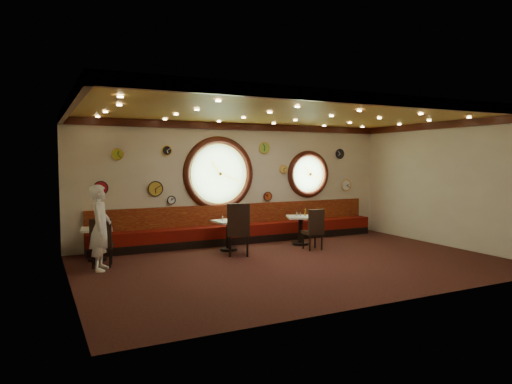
% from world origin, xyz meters
% --- Properties ---
extents(floor, '(9.00, 6.00, 0.00)m').
position_xyz_m(floor, '(0.00, 0.00, 0.00)').
color(floor, black).
rests_on(floor, ground).
extents(ceiling, '(9.00, 6.00, 0.02)m').
position_xyz_m(ceiling, '(0.00, 0.00, 3.20)').
color(ceiling, '#B17A32').
rests_on(ceiling, wall_back).
extents(wall_back, '(9.00, 0.02, 3.20)m').
position_xyz_m(wall_back, '(0.00, 3.00, 1.60)').
color(wall_back, beige).
rests_on(wall_back, floor).
extents(wall_front, '(9.00, 0.02, 3.20)m').
position_xyz_m(wall_front, '(0.00, -3.00, 1.60)').
color(wall_front, beige).
rests_on(wall_front, floor).
extents(wall_left, '(0.02, 6.00, 3.20)m').
position_xyz_m(wall_left, '(-4.50, 0.00, 1.60)').
color(wall_left, beige).
rests_on(wall_left, floor).
extents(wall_right, '(0.02, 6.00, 3.20)m').
position_xyz_m(wall_right, '(4.50, 0.00, 1.60)').
color(wall_right, beige).
rests_on(wall_right, floor).
extents(molding_back, '(9.00, 0.10, 0.18)m').
position_xyz_m(molding_back, '(0.00, 2.95, 3.11)').
color(molding_back, '#331009').
rests_on(molding_back, wall_back).
extents(molding_front, '(9.00, 0.10, 0.18)m').
position_xyz_m(molding_front, '(0.00, -2.95, 3.11)').
color(molding_front, '#331009').
rests_on(molding_front, wall_back).
extents(molding_left, '(0.10, 6.00, 0.18)m').
position_xyz_m(molding_left, '(-4.45, 0.00, 3.11)').
color(molding_left, '#331009').
rests_on(molding_left, wall_back).
extents(molding_right, '(0.10, 6.00, 0.18)m').
position_xyz_m(molding_right, '(4.45, 0.00, 3.11)').
color(molding_right, '#331009').
rests_on(molding_right, wall_back).
extents(banquette_base, '(8.00, 0.55, 0.20)m').
position_xyz_m(banquette_base, '(0.00, 2.72, 0.10)').
color(banquette_base, black).
rests_on(banquette_base, floor).
extents(banquette_seat, '(8.00, 0.55, 0.30)m').
position_xyz_m(banquette_seat, '(0.00, 2.72, 0.35)').
color(banquette_seat, '#580B07').
rests_on(banquette_seat, banquette_base).
extents(banquette_back, '(8.00, 0.10, 0.55)m').
position_xyz_m(banquette_back, '(0.00, 2.94, 0.75)').
color(banquette_back, '#5E070C').
rests_on(banquette_back, wall_back).
extents(porthole_left_glass, '(1.66, 0.02, 1.66)m').
position_xyz_m(porthole_left_glass, '(-0.60, 3.00, 1.85)').
color(porthole_left_glass, '#81BC71').
rests_on(porthole_left_glass, wall_back).
extents(porthole_left_frame, '(1.98, 0.18, 1.98)m').
position_xyz_m(porthole_left_frame, '(-0.60, 2.98, 1.85)').
color(porthole_left_frame, '#331009').
rests_on(porthole_left_frame, wall_back).
extents(porthole_left_ring, '(1.61, 0.03, 1.61)m').
position_xyz_m(porthole_left_ring, '(-0.60, 2.95, 1.85)').
color(porthole_left_ring, gold).
rests_on(porthole_left_ring, wall_back).
extents(porthole_right_glass, '(1.10, 0.02, 1.10)m').
position_xyz_m(porthole_right_glass, '(2.20, 3.00, 1.80)').
color(porthole_right_glass, '#81BC71').
rests_on(porthole_right_glass, wall_back).
extents(porthole_right_frame, '(1.38, 0.18, 1.38)m').
position_xyz_m(porthole_right_frame, '(2.20, 2.98, 1.80)').
color(porthole_right_frame, '#331009').
rests_on(porthole_right_frame, wall_back).
extents(porthole_right_ring, '(1.09, 0.03, 1.09)m').
position_xyz_m(porthole_right_ring, '(2.20, 2.95, 1.80)').
color(porthole_right_ring, gold).
rests_on(porthole_right_ring, wall_back).
extents(wall_clock_0, '(0.34, 0.03, 0.34)m').
position_xyz_m(wall_clock_0, '(3.55, 2.96, 1.45)').
color(wall_clock_0, white).
rests_on(wall_clock_0, wall_back).
extents(wall_clock_1, '(0.20, 0.03, 0.20)m').
position_xyz_m(wall_clock_1, '(-1.90, 2.96, 1.20)').
color(wall_clock_1, white).
rests_on(wall_clock_1, wall_back).
extents(wall_clock_2, '(0.36, 0.03, 0.36)m').
position_xyz_m(wall_clock_2, '(-2.30, 2.96, 1.50)').
color(wall_clock_2, gold).
rests_on(wall_clock_2, wall_back).
extents(wall_clock_3, '(0.24, 0.03, 0.24)m').
position_xyz_m(wall_clock_3, '(0.85, 2.96, 1.20)').
color(wall_clock_3, '#C04016').
rests_on(wall_clock_3, wall_back).
extents(wall_clock_4, '(0.26, 0.03, 0.26)m').
position_xyz_m(wall_clock_4, '(-3.20, 2.96, 2.35)').
color(wall_clock_4, '#9BB223').
rests_on(wall_clock_4, wall_back).
extents(wall_clock_5, '(0.22, 0.03, 0.22)m').
position_xyz_m(wall_clock_5, '(1.35, 2.96, 1.95)').
color(wall_clock_5, '#FBD053').
rests_on(wall_clock_5, wall_back).
extents(wall_clock_6, '(0.32, 0.03, 0.32)m').
position_xyz_m(wall_clock_6, '(-3.60, 2.96, 1.55)').
color(wall_clock_6, red).
rests_on(wall_clock_6, wall_back).
extents(wall_clock_7, '(0.30, 0.03, 0.30)m').
position_xyz_m(wall_clock_7, '(0.75, 2.96, 2.55)').
color(wall_clock_7, '#7EB739').
rests_on(wall_clock_7, wall_back).
extents(wall_clock_8, '(0.28, 0.03, 0.28)m').
position_xyz_m(wall_clock_8, '(3.30, 2.96, 2.40)').
color(wall_clock_8, black).
rests_on(wall_clock_8, wall_back).
extents(wall_clock_9, '(0.24, 0.03, 0.24)m').
position_xyz_m(wall_clock_9, '(-2.00, 2.96, 2.45)').
color(wall_clock_9, black).
rests_on(wall_clock_9, wall_back).
extents(table_a, '(0.73, 0.73, 0.72)m').
position_xyz_m(table_a, '(-3.81, 2.14, 0.45)').
color(table_a, black).
rests_on(table_a, floor).
extents(table_b, '(0.74, 0.74, 0.74)m').
position_xyz_m(table_b, '(-0.78, 1.91, 0.47)').
color(table_b, black).
rests_on(table_b, floor).
extents(table_c, '(0.89, 0.89, 0.75)m').
position_xyz_m(table_c, '(1.22, 1.79, 0.47)').
color(table_c, black).
rests_on(table_c, floor).
extents(chair_a, '(0.51, 0.51, 0.63)m').
position_xyz_m(chair_a, '(-3.81, 1.40, 0.58)').
color(chair_a, black).
rests_on(chair_a, floor).
extents(chair_b, '(0.68, 0.68, 0.76)m').
position_xyz_m(chair_b, '(-0.82, 1.19, 0.70)').
color(chair_b, black).
rests_on(chair_b, floor).
extents(chair_c, '(0.46, 0.46, 0.63)m').
position_xyz_m(chair_c, '(1.13, 1.02, 0.58)').
color(chair_c, black).
rests_on(chair_c, floor).
extents(condiment_a_salt, '(0.04, 0.04, 0.10)m').
position_xyz_m(condiment_a_salt, '(-3.91, 2.23, 0.77)').
color(condiment_a_salt, silver).
rests_on(condiment_a_salt, table_a).
extents(condiment_b_salt, '(0.04, 0.04, 0.11)m').
position_xyz_m(condiment_b_salt, '(-0.89, 2.00, 0.80)').
color(condiment_b_salt, silver).
rests_on(condiment_b_salt, table_b).
extents(condiment_c_salt, '(0.04, 0.04, 0.11)m').
position_xyz_m(condiment_c_salt, '(1.15, 1.90, 0.81)').
color(condiment_c_salt, '#B7B7BC').
rests_on(condiment_c_salt, table_c).
extents(condiment_a_pepper, '(0.04, 0.04, 0.10)m').
position_xyz_m(condiment_a_pepper, '(-3.82, 2.15, 0.77)').
color(condiment_a_pepper, silver).
rests_on(condiment_a_pepper, table_a).
extents(condiment_b_pepper, '(0.03, 0.03, 0.09)m').
position_xyz_m(condiment_b_pepper, '(-0.73, 1.92, 0.79)').
color(condiment_b_pepper, silver).
rests_on(condiment_b_pepper, table_b).
extents(condiment_c_pepper, '(0.04, 0.04, 0.10)m').
position_xyz_m(condiment_c_pepper, '(1.20, 1.78, 0.80)').
color(condiment_c_pepper, '#B9B9BD').
rests_on(condiment_c_pepper, table_c).
extents(condiment_a_bottle, '(0.05, 0.05, 0.16)m').
position_xyz_m(condiment_a_bottle, '(-3.67, 2.26, 0.80)').
color(condiment_a_bottle, gold).
rests_on(condiment_a_bottle, table_a).
extents(condiment_b_bottle, '(0.04, 0.04, 0.14)m').
position_xyz_m(condiment_b_bottle, '(-0.64, 1.99, 0.81)').
color(condiment_b_bottle, gold).
rests_on(condiment_b_bottle, table_b).
extents(condiment_c_bottle, '(0.06, 0.06, 0.18)m').
position_xyz_m(condiment_c_bottle, '(1.37, 1.83, 0.84)').
color(condiment_c_bottle, gold).
rests_on(condiment_c_bottle, table_c).
extents(waiter, '(0.58, 0.72, 1.72)m').
position_xyz_m(waiter, '(-3.85, 1.18, 0.86)').
color(waiter, white).
rests_on(waiter, floor).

